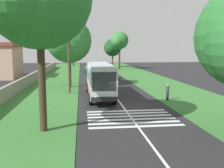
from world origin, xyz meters
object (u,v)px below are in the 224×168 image
(coach_bus, at_px, (100,78))
(roadside_tree_left_1, at_px, (68,42))
(trailing_car_2, at_px, (89,69))
(roadside_tree_right_2, at_px, (112,48))
(roadside_tree_right_1, at_px, (119,41))
(utility_pole, at_px, (69,62))
(trailing_car_1, at_px, (91,73))
(roadside_tree_left_0, at_px, (73,42))
(trailing_car_0, at_px, (111,75))
(pedestrian, at_px, (168,92))

(coach_bus, relative_size, roadside_tree_left_1, 1.16)
(trailing_car_2, xyz_separation_m, roadside_tree_right_2, (14.67, -7.53, 5.07))
(roadside_tree_right_1, relative_size, utility_pole, 1.37)
(trailing_car_1, relative_size, roadside_tree_right_1, 0.43)
(trailing_car_2, relative_size, roadside_tree_left_0, 0.41)
(roadside_tree_right_1, bearing_deg, trailing_car_1, 152.91)
(roadside_tree_left_0, height_order, roadside_tree_left_1, roadside_tree_left_0)
(roadside_tree_right_1, bearing_deg, roadside_tree_right_2, 5.24)
(trailing_car_2, relative_size, utility_pole, 0.59)
(roadside_tree_left_0, bearing_deg, roadside_tree_right_2, -127.27)
(trailing_car_2, xyz_separation_m, utility_pole, (-29.79, 3.21, 3.17))
(roadside_tree_left_0, bearing_deg, trailing_car_0, -168.33)
(coach_bus, relative_size, roadside_tree_left_0, 1.06)
(trailing_car_2, height_order, utility_pole, utility_pole)
(roadside_tree_left_0, xyz_separation_m, utility_pole, (-53.53, -1.17, -3.89))
(trailing_car_1, xyz_separation_m, roadside_tree_left_0, (33.28, 4.59, 7.06))
(roadside_tree_left_0, height_order, pedestrian, roadside_tree_left_0)
(roadside_tree_left_1, height_order, roadside_tree_right_1, roadside_tree_right_1)
(trailing_car_0, height_order, trailing_car_1, same)
(trailing_car_1, distance_m, roadside_tree_left_1, 16.39)
(coach_bus, distance_m, utility_pole, 4.72)
(coach_bus, bearing_deg, trailing_car_2, 0.42)
(roadside_tree_left_0, relative_size, roadside_tree_right_1, 1.05)
(trailing_car_1, distance_m, roadside_tree_right_2, 25.80)
(trailing_car_0, bearing_deg, roadside_tree_left_1, 143.52)
(coach_bus, distance_m, pedestrian, 7.51)
(roadside_tree_right_1, bearing_deg, roadside_tree_left_0, 36.01)
(roadside_tree_left_1, relative_size, utility_pole, 1.31)
(roadside_tree_right_1, height_order, pedestrian, roadside_tree_right_1)
(utility_pole, bearing_deg, roadside_tree_right_2, -13.58)
(trailing_car_1, distance_m, utility_pole, 20.78)
(trailing_car_0, xyz_separation_m, roadside_tree_left_1, (-9.61, 7.11, 5.70))
(trailing_car_0, xyz_separation_m, pedestrian, (-20.40, -3.55, 0.24))
(roadside_tree_left_1, xyz_separation_m, roadside_tree_right_2, (39.12, -11.05, -0.63))
(trailing_car_1, bearing_deg, roadside_tree_left_1, 165.96)
(roadside_tree_left_0, distance_m, pedestrian, 60.48)
(coach_bus, bearing_deg, trailing_car_0, -10.71)
(trailing_car_2, distance_m, roadside_tree_left_0, 25.15)
(roadside_tree_left_1, bearing_deg, trailing_car_0, -36.48)
(trailing_car_2, relative_size, pedestrian, 2.54)
(trailing_car_1, relative_size, roadside_tree_left_0, 0.41)
(coach_bus, distance_m, roadside_tree_left_0, 56.73)
(roadside_tree_left_0, relative_size, utility_pole, 1.43)
(trailing_car_2, distance_m, roadside_tree_left_1, 25.36)
(roadside_tree_left_1, bearing_deg, trailing_car_1, -14.04)
(roadside_tree_left_1, bearing_deg, roadside_tree_right_1, -21.04)
(roadside_tree_right_1, distance_m, utility_pole, 38.05)
(trailing_car_0, distance_m, roadside_tree_left_1, 13.24)
(trailing_car_0, xyz_separation_m, utility_pole, (-14.94, 6.79, 3.17))
(roadside_tree_left_0, bearing_deg, trailing_car_2, -169.53)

